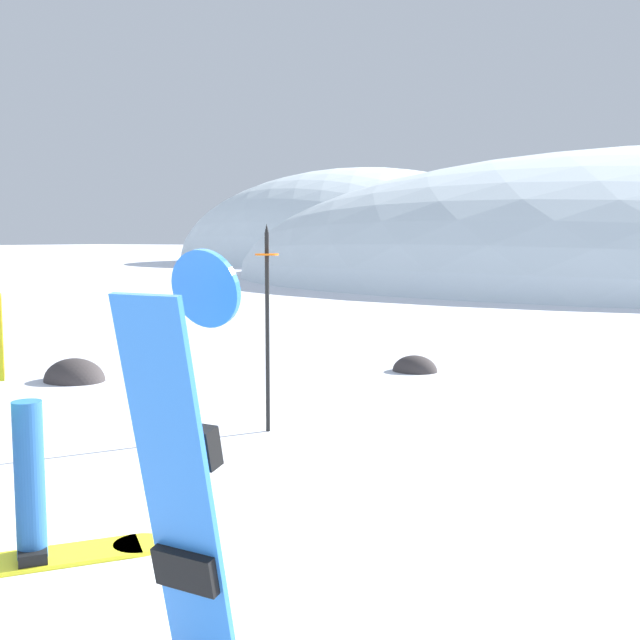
{
  "coord_description": "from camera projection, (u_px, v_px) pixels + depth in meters",
  "views": [
    {
      "loc": [
        2.81,
        -2.66,
        1.66
      ],
      "look_at": [
        -0.19,
        2.77,
        1.0
      ],
      "focal_mm": 43.23,
      "sensor_mm": 36.0,
      "label": 1
    }
  ],
  "objects": [
    {
      "name": "spare_snowboard",
      "position": [
        185.0,
        484.0,
        2.63
      ],
      "size": [
        0.28,
        0.37,
        1.63
      ],
      "color": "blue",
      "rests_on": "ground"
    },
    {
      "name": "piste_marker_near",
      "position": [
        267.0,
        314.0,
        6.55
      ],
      "size": [
        0.2,
        0.2,
        1.78
      ],
      "color": "black",
      "rests_on": "ground"
    },
    {
      "name": "rock_small",
      "position": [
        75.0,
        381.0,
        9.0
      ],
      "size": [
        0.75,
        0.64,
        0.53
      ],
      "color": "#383333",
      "rests_on": "ground"
    },
    {
      "name": "ridge_peak_far",
      "position": [
        363.0,
        262.0,
        52.76
      ],
      "size": [
        25.76,
        23.19,
        12.71
      ],
      "color": "white",
      "rests_on": "ground"
    },
    {
      "name": "ground_plane",
      "position": [
        86.0,
        572.0,
        3.84
      ],
      "size": [
        300.0,
        300.0,
        0.0
      ],
      "primitive_type": "plane",
      "color": "white"
    },
    {
      "name": "rock_mid",
      "position": [
        415.0,
        371.0,
        9.64
      ],
      "size": [
        0.57,
        0.49,
        0.4
      ],
      "color": "#383333",
      "rests_on": "ground"
    }
  ]
}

